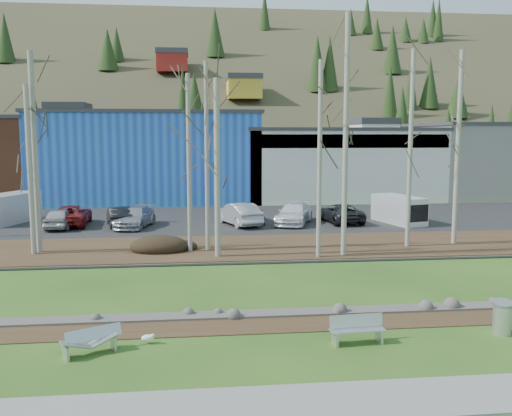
{
  "coord_description": "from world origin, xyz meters",
  "views": [
    {
      "loc": [
        -2.01,
        -15.86,
        6.25
      ],
      "look_at": [
        1.2,
        12.66,
        2.5
      ],
      "focal_mm": 40.0,
      "sensor_mm": 36.0,
      "label": 1
    }
  ],
  "objects": [
    {
      "name": "seagull",
      "position": [
        -3.39,
        0.8,
        0.18
      ],
      "size": [
        0.44,
        0.23,
        0.33
      ],
      "rotation": [
        0.0,
        0.0,
        -0.41
      ],
      "color": "gold",
      "rests_on": "ground"
    },
    {
      "name": "litter_bin",
      "position": [
        7.58,
        0.41,
        0.49
      ],
      "size": [
        0.72,
        0.72,
        0.98
      ],
      "primitive_type": "cylinder",
      "rotation": [
        0.0,
        0.0,
        -0.34
      ],
      "color": "silver",
      "rests_on": "ground"
    },
    {
      "name": "birch_6",
      "position": [
        5.59,
        11.9,
        6.11
      ],
      "size": [
        0.26,
        0.26,
        11.93
      ],
      "color": "#A79F96",
      "rests_on": "far_bank"
    },
    {
      "name": "far_bank_rocks",
      "position": [
        0.0,
        11.3,
        0.0
      ],
      "size": [
        80.0,
        0.8,
        0.46
      ],
      "primitive_type": null,
      "color": "#47423D",
      "rests_on": "ground"
    },
    {
      "name": "bench_damaged",
      "position": [
        -4.96,
        0.22,
        0.36
      ],
      "size": [
        1.67,
        1.21,
        0.72
      ],
      "rotation": [
        0.0,
        0.0,
        0.49
      ],
      "color": "silver",
      "rests_on": "ground"
    },
    {
      "name": "building_white",
      "position": [
        12.0,
        38.98,
        3.41
      ],
      "size": [
        18.36,
        12.24,
        6.8
      ],
      "color": "silver",
      "rests_on": "ground"
    },
    {
      "name": "hillside",
      "position": [
        0.0,
        84.0,
        17.5
      ],
      "size": [
        160.0,
        72.0,
        35.0
      ],
      "primitive_type": null,
      "color": "#342F1F",
      "rests_on": "ground"
    },
    {
      "name": "dirt_mound",
      "position": [
        -3.79,
        13.9,
        0.45
      ],
      "size": [
        3.04,
        2.15,
        0.6
      ],
      "primitive_type": "ellipsoid",
      "color": "black",
      "rests_on": "far_bank"
    },
    {
      "name": "river",
      "position": [
        0.0,
        7.2,
        0.0
      ],
      "size": [
        80.0,
        8.0,
        0.9
      ],
      "primitive_type": null,
      "color": "#101F31",
      "rests_on": "ground"
    },
    {
      "name": "car_1",
      "position": [
        -6.9,
        22.52,
        0.8
      ],
      "size": [
        2.21,
        4.19,
        1.31
      ],
      "primitive_type": "imported",
      "rotation": [
        0.0,
        0.0,
        3.36
      ],
      "color": "black",
      "rests_on": "parking_lot"
    },
    {
      "name": "birch_5",
      "position": [
        4.2,
        11.52,
        4.96
      ],
      "size": [
        0.22,
        0.22,
        9.62
      ],
      "color": "#A79F96",
      "rests_on": "far_bank"
    },
    {
      "name": "parking_lot",
      "position": [
        0.0,
        25.0,
        0.07
      ],
      "size": [
        80.0,
        14.0,
        0.14
      ],
      "primitive_type": "cube",
      "color": "black",
      "rests_on": "ground"
    },
    {
      "name": "car_6",
      "position": [
        8.18,
        22.36,
        0.79
      ],
      "size": [
        2.66,
        4.86,
        1.29
      ],
      "primitive_type": "imported",
      "rotation": [
        0.0,
        0.0,
        3.26
      ],
      "color": "#252528",
      "rests_on": "parking_lot"
    },
    {
      "name": "van_grey",
      "position": [
        -14.63,
        24.58,
        1.14
      ],
      "size": [
        3.41,
        4.96,
        2.0
      ],
      "rotation": [
        0.0,
        0.0,
        -0.36
      ],
      "color": "silver",
      "rests_on": "parking_lot"
    },
    {
      "name": "building_grey",
      "position": [
        28.0,
        39.0,
        3.66
      ],
      "size": [
        14.28,
        12.24,
        7.3
      ],
      "color": "slate",
      "rests_on": "ground"
    },
    {
      "name": "car_3",
      "position": [
        -5.78,
        21.82,
        0.8
      ],
      "size": [
        2.79,
        4.83,
        1.32
      ],
      "primitive_type": "imported",
      "rotation": [
        0.0,
        0.0,
        -0.22
      ],
      "color": "#9E9FA6",
      "rests_on": "parking_lot"
    },
    {
      "name": "birch_0",
      "position": [
        -10.12,
        13.87,
        4.42
      ],
      "size": [
        0.26,
        0.26,
        8.54
      ],
      "color": "#A79F96",
      "rests_on": "far_bank"
    },
    {
      "name": "birch_2",
      "position": [
        -1.23,
        13.9,
        5.04
      ],
      "size": [
        0.22,
        0.22,
        9.78
      ],
      "color": "#A79F96",
      "rests_on": "far_bank"
    },
    {
      "name": "car_4",
      "position": [
        1.94,
        22.99,
        0.8
      ],
      "size": [
        1.86,
        3.99,
        1.32
      ],
      "primitive_type": "imported",
      "rotation": [
        0.0,
        0.0,
        0.08
      ],
      "color": "#101441",
      "rests_on": "parking_lot"
    },
    {
      "name": "birch_4",
      "position": [
        -2.16,
        13.63,
        4.71
      ],
      "size": [
        0.22,
        0.22,
        9.13
      ],
      "color": "#A79F96",
      "rests_on": "far_bank"
    },
    {
      "name": "birch_8",
      "position": [
        12.55,
        14.18,
        5.44
      ],
      "size": [
        0.26,
        0.26,
        10.59
      ],
      "color": "#A79F96",
      "rests_on": "far_bank"
    },
    {
      "name": "bench_intact",
      "position": [
        2.85,
        0.19,
        0.42
      ],
      "size": [
        1.69,
        0.62,
        0.83
      ],
      "rotation": [
        0.0,
        0.0,
        0.07
      ],
      "color": "silver",
      "rests_on": "ground"
    },
    {
      "name": "car_0",
      "position": [
        -10.55,
        21.98,
        0.81
      ],
      "size": [
        1.67,
        3.95,
        1.33
      ],
      "primitive_type": "imported",
      "rotation": [
        0.0,
        0.0,
        3.12
      ],
      "color": "#BABABC",
      "rests_on": "parking_lot"
    },
    {
      "name": "far_bank",
      "position": [
        0.0,
        14.5,
        0.07
      ],
      "size": [
        80.0,
        7.0,
        0.15
      ],
      "primitive_type": "cube",
      "color": "#382616",
      "rests_on": "ground"
    },
    {
      "name": "car_7",
      "position": [
        4.86,
        22.02,
        0.84
      ],
      "size": [
        3.61,
        5.21,
        1.4
      ],
      "primitive_type": "imported",
      "rotation": [
        0.0,
        0.0,
        -0.38
      ],
      "color": "white",
      "rests_on": "parking_lot"
    },
    {
      "name": "birch_7",
      "position": [
        9.65,
        13.7,
        5.41
      ],
      "size": [
        0.24,
        0.24,
        10.52
      ],
      "color": "#A79F96",
      "rests_on": "far_bank"
    },
    {
      "name": "footpath",
      "position": [
        0.0,
        -3.5,
        0.02
      ],
      "size": [
        80.0,
        2.0,
        0.04
      ],
      "primitive_type": "cube",
      "color": "slate",
      "rests_on": "ground"
    },
    {
      "name": "car_2",
      "position": [
        -10.11,
        23.09,
        0.82
      ],
      "size": [
        2.47,
        5.0,
        1.36
      ],
      "primitive_type": "imported",
      "rotation": [
        0.0,
        0.0,
        3.19
      ],
      "color": "maroon",
      "rests_on": "parking_lot"
    },
    {
      "name": "near_bank_rocks",
      "position": [
        0.0,
        3.1,
        0.0
      ],
      "size": [
        80.0,
        0.8,
        0.5
      ],
      "primitive_type": null,
      "color": "#47423D",
      "rests_on": "ground"
    },
    {
      "name": "building_blue",
      "position": [
        -6.0,
        39.0,
        4.16
      ],
      "size": [
        20.4,
        12.24,
        8.3
      ],
      "color": "blue",
      "rests_on": "ground"
    },
    {
      "name": "birch_1",
      "position": [
        -9.94,
        14.3,
        5.26
      ],
      "size": [
        0.28,
        0.28,
        10.22
      ],
      "color": "#A79F96",
      "rests_on": "far_bank"
    },
    {
      "name": "dirt_strip",
      "position": [
        0.0,
        2.1,
        0.01
      ],
      "size": [
        80.0,
        1.8,
        0.03
      ],
      "primitive_type": "cube",
      "color": "#382616",
      "rests_on": "ground"
    },
    {
      "name": "ground",
      "position": [
        0.0,
        0.0,
        0.0
      ],
      "size": [
        200.0,
        200.0,
        0.0
      ],
      "primitive_type": "plane",
      "color": "#264916",
      "rests_on": "ground"
    },
    {
      "name": "van_white",
      "position": [
        12.16,
        21.51,
        1.07
      ],
      "size": [
        2.76,
        4.55,
        1.86
      ],
      "rotation": [
        0.0,
        0.0,
        0.25
      ],
      "color": "silver",
      "rests_on": "parking_lot"
    },
    {
      "name": "birch_3",
      "position": [
        -0.78,
        12.22,
        4.54
      ],
      "size": [
        0.28,
        0.28,
        8.78
      ],
      "color": "#A79F96",
      "rests_on": "far_bank"
    },
    {
      "name": "car_5",
      "position": [
        1.08,
        21.97,
        0.89
      ],
      "size": [
        3.01,
        4.84,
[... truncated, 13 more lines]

